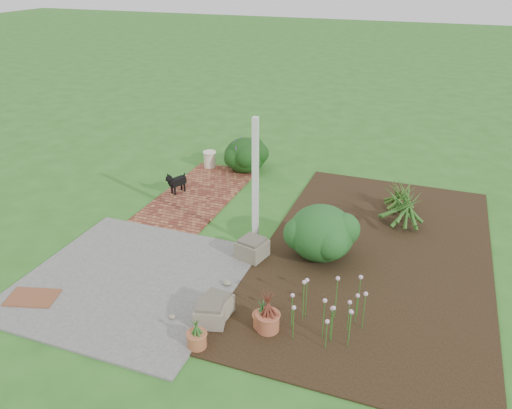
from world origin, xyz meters
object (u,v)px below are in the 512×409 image
(stone_trough_near, at_px, (210,314))
(cream_ceramic_urn, at_px, (210,159))
(evergreen_shrub, at_px, (321,231))
(black_dog, at_px, (176,181))

(stone_trough_near, xyz_separation_m, cream_ceramic_urn, (-2.65, 5.60, 0.06))
(cream_ceramic_urn, bearing_deg, evergreen_shrub, -40.86)
(black_dog, bearing_deg, stone_trough_near, -30.76)
(stone_trough_near, distance_m, cream_ceramic_urn, 6.20)
(evergreen_shrub, bearing_deg, stone_trough_near, -114.17)
(black_dog, height_order, cream_ceramic_urn, black_dog)
(stone_trough_near, height_order, black_dog, black_dog)
(stone_trough_near, bearing_deg, evergreen_shrub, 65.83)
(stone_trough_near, xyz_separation_m, evergreen_shrub, (1.07, 2.39, 0.35))
(stone_trough_near, bearing_deg, cream_ceramic_urn, 115.28)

